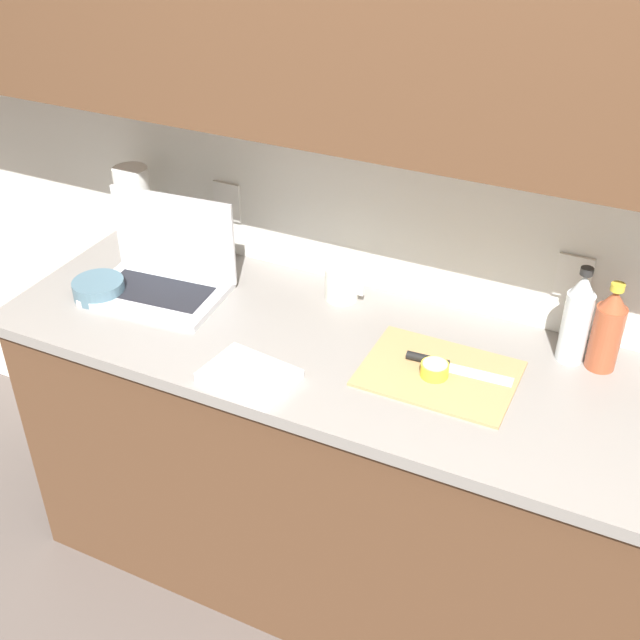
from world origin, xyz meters
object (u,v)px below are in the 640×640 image
object	(u,v)px
bowl_white	(99,289)
paper_towel_roll	(135,209)
bottle_oil_tall	(577,319)
lemon_half_cut	(435,370)
knife	(441,363)
bottle_green_soda	(607,330)
cutting_board	(439,373)
measuring_cup	(342,283)
laptop	(164,270)

from	to	relation	value
bowl_white	paper_towel_roll	bearing A→B (deg)	103.55
bottle_oil_tall	paper_towel_roll	bearing A→B (deg)	179.66
lemon_half_cut	knife	bearing A→B (deg)	88.12
knife	bottle_green_soda	xyz separation A→B (m)	(0.36, 0.19, 0.09)
cutting_board	bowl_white	xyz separation A→B (m)	(-1.00, -0.07, 0.02)
measuring_cup	paper_towel_roll	distance (m)	0.71
bottle_green_soda	bowl_white	bearing A→B (deg)	-168.31
cutting_board	lemon_half_cut	distance (m)	0.03
bottle_oil_tall	paper_towel_roll	world-z (taller)	paper_towel_roll
bottle_green_soda	cutting_board	bearing A→B (deg)	-149.74
bottle_oil_tall	measuring_cup	xyz separation A→B (m)	(-0.65, 0.02, -0.07)
lemon_half_cut	paper_towel_roll	bearing A→B (deg)	167.44
bottle_green_soda	measuring_cup	xyz separation A→B (m)	(-0.73, 0.02, -0.06)
measuring_cup	bowl_white	xyz separation A→B (m)	(-0.63, -0.30, -0.02)
knife	bottle_green_soda	bearing A→B (deg)	24.23
bowl_white	cutting_board	bearing A→B (deg)	4.15
laptop	bottle_oil_tall	world-z (taller)	same
bottle_oil_tall	measuring_cup	distance (m)	0.65
bottle_oil_tall	cutting_board	bearing A→B (deg)	-143.41
laptop	paper_towel_roll	bearing A→B (deg)	136.77
measuring_cup	paper_towel_roll	world-z (taller)	paper_towel_roll
knife	measuring_cup	bearing A→B (deg)	148.18
cutting_board	measuring_cup	size ratio (longest dim) A/B	3.25
lemon_half_cut	laptop	bearing A→B (deg)	175.50
bottle_green_soda	paper_towel_roll	bearing A→B (deg)	179.68
lemon_half_cut	measuring_cup	xyz separation A→B (m)	(-0.36, 0.25, 0.02)
bottle_green_soda	paper_towel_roll	distance (m)	1.43
lemon_half_cut	bottle_green_soda	distance (m)	0.44
cutting_board	bowl_white	distance (m)	1.01
cutting_board	bowl_white	bearing A→B (deg)	-175.85
cutting_board	lemon_half_cut	size ratio (longest dim) A/B	5.42
knife	lemon_half_cut	world-z (taller)	lemon_half_cut
cutting_board	bottle_oil_tall	bearing A→B (deg)	36.59
bottle_green_soda	paper_towel_roll	size ratio (longest dim) A/B	0.89
lemon_half_cut	bottle_oil_tall	size ratio (longest dim) A/B	0.26
bowl_white	paper_towel_roll	xyz separation A→B (m)	(-0.07, 0.29, 0.11)
bottle_oil_tall	laptop	bearing A→B (deg)	-171.83
cutting_board	bottle_green_soda	bearing A→B (deg)	30.26
cutting_board	bowl_white	world-z (taller)	bowl_white
knife	cutting_board	bearing A→B (deg)	-83.85
bowl_white	bottle_green_soda	bearing A→B (deg)	11.69
measuring_cup	bowl_white	bearing A→B (deg)	-154.94
knife	bottle_green_soda	distance (m)	0.42
knife	lemon_half_cut	distance (m)	0.05
knife	bottle_green_soda	world-z (taller)	bottle_green_soda
laptop	cutting_board	distance (m)	0.86
lemon_half_cut	bowl_white	world-z (taller)	bowl_white
paper_towel_roll	lemon_half_cut	bearing A→B (deg)	-12.56
knife	bottle_oil_tall	bearing A→B (deg)	30.15
knife	paper_towel_roll	world-z (taller)	paper_towel_roll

